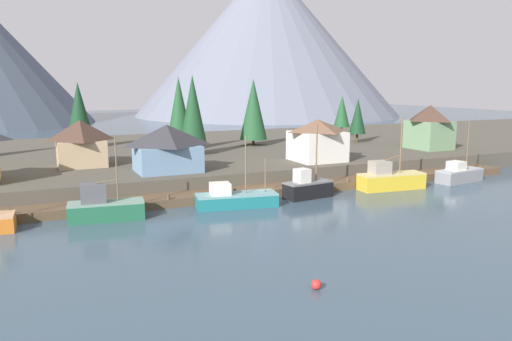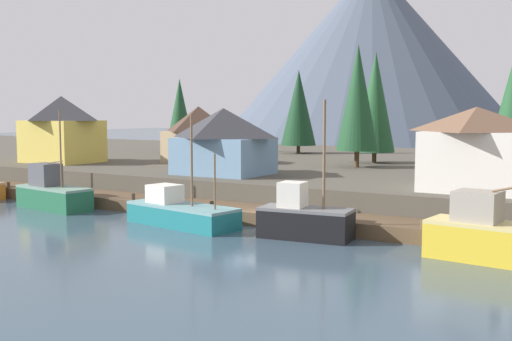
% 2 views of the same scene
% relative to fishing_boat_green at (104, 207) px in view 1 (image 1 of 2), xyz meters
% --- Properties ---
extents(ground_plane, '(400.00, 400.00, 1.00)m').
position_rel_fishing_boat_green_xyz_m(ground_plane, '(19.22, 21.92, -1.83)').
color(ground_plane, '#384C5B').
extents(dock, '(80.00, 4.00, 1.60)m').
position_rel_fishing_boat_green_xyz_m(dock, '(19.22, 3.90, -0.83)').
color(dock, brown).
rests_on(dock, ground_plane).
extents(shoreline_bank, '(400.00, 56.00, 2.50)m').
position_rel_fishing_boat_green_xyz_m(shoreline_bank, '(19.22, 33.92, -0.08)').
color(shoreline_bank, '#4C473D').
rests_on(shoreline_bank, ground_plane).
extents(mountain_central_peak, '(115.13, 115.13, 65.69)m').
position_rel_fishing_boat_green_xyz_m(mountain_central_peak, '(90.84, 151.00, 31.52)').
color(mountain_central_peak, slate).
rests_on(mountain_central_peak, ground_plane).
extents(fishing_boat_green, '(7.76, 3.60, 8.41)m').
position_rel_fishing_boat_green_xyz_m(fishing_boat_green, '(0.00, 0.00, 0.00)').
color(fishing_boat_green, '#1E5B3D').
rests_on(fishing_boat_green, ground_plane).
extents(fishing_boat_teal, '(9.46, 4.43, 8.05)m').
position_rel_fishing_boat_green_xyz_m(fishing_boat_teal, '(14.21, -0.43, -0.37)').
color(fishing_boat_teal, '#196B70').
rests_on(fishing_boat_teal, ground_plane).
extents(fishing_boat_black, '(6.26, 3.18, 8.99)m').
position_rel_fishing_boat_green_xyz_m(fishing_boat_black, '(23.99, 0.18, -0.06)').
color(fishing_boat_black, black).
rests_on(fishing_boat_black, ground_plane).
extents(fishing_boat_yellow, '(9.14, 3.61, 9.39)m').
position_rel_fishing_boat_green_xyz_m(fishing_boat_yellow, '(36.41, -0.01, 0.03)').
color(fishing_boat_yellow, gold).
rests_on(fishing_boat_yellow, ground_plane).
extents(fishing_boat_grey, '(7.77, 3.68, 9.39)m').
position_rel_fishing_boat_green_xyz_m(fishing_boat_grey, '(48.61, -0.08, -0.22)').
color(fishing_boat_grey, gray).
rests_on(fishing_boat_grey, ground_plane).
extents(house_blue, '(8.36, 6.63, 6.09)m').
position_rel_fishing_boat_green_xyz_m(house_blue, '(9.69, 11.60, 4.29)').
color(house_blue, '#6689A8').
rests_on(house_blue, shoreline_bank).
extents(house_white, '(7.15, 7.12, 6.10)m').
position_rel_fishing_boat_green_xyz_m(house_white, '(32.16, 11.45, 4.28)').
color(house_white, silver).
rests_on(house_white, shoreline_bank).
extents(house_green, '(6.08, 7.08, 7.64)m').
position_rel_fishing_boat_green_xyz_m(house_green, '(57.09, 15.11, 5.08)').
color(house_green, '#6B8E66').
rests_on(house_green, shoreline_bank).
extents(house_tan, '(6.57, 6.25, 6.38)m').
position_rel_fishing_boat_green_xyz_m(house_tan, '(-0.06, 20.68, 4.44)').
color(house_tan, tan).
rests_on(house_tan, shoreline_bank).
extents(conifer_near_left, '(3.21, 3.21, 8.45)m').
position_rel_fishing_boat_green_xyz_m(conifer_near_left, '(51.57, 28.46, 6.23)').
color(conifer_near_left, '#4C3823').
rests_on(conifer_near_left, shoreline_bank).
extents(conifer_near_right, '(3.51, 3.51, 8.74)m').
position_rel_fishing_boat_green_xyz_m(conifer_near_right, '(56.29, 40.82, 6.46)').
color(conifer_near_right, '#4C3823').
rests_on(conifer_near_right, shoreline_bank).
extents(conifer_mid_left, '(4.30, 4.30, 12.68)m').
position_rel_fishing_boat_green_xyz_m(conifer_mid_left, '(17.35, 24.80, 8.38)').
color(conifer_mid_left, '#4C3823').
rests_on(conifer_mid_left, shoreline_bank).
extents(conifer_mid_right, '(4.89, 4.89, 11.57)m').
position_rel_fishing_boat_green_xyz_m(conifer_mid_right, '(1.74, 41.28, 7.52)').
color(conifer_mid_right, '#4C3823').
rests_on(conifer_mid_right, shoreline_bank).
extents(conifer_back_right, '(4.53, 4.53, 12.48)m').
position_rel_fishing_boat_green_xyz_m(conifer_back_right, '(16.86, 31.04, 8.03)').
color(conifer_back_right, '#4C3823').
rests_on(conifer_back_right, shoreline_bank).
extents(conifer_centre, '(5.09, 5.09, 12.17)m').
position_rel_fishing_boat_green_xyz_m(conifer_centre, '(31.27, 32.49, 7.81)').
color(conifer_centre, '#4C3823').
rests_on(conifer_centre, shoreline_bank).
extents(channel_buoy, '(0.70, 0.70, 0.70)m').
position_rel_fishing_boat_green_xyz_m(channel_buoy, '(10.58, -24.06, -0.98)').
color(channel_buoy, red).
rests_on(channel_buoy, ground_plane).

